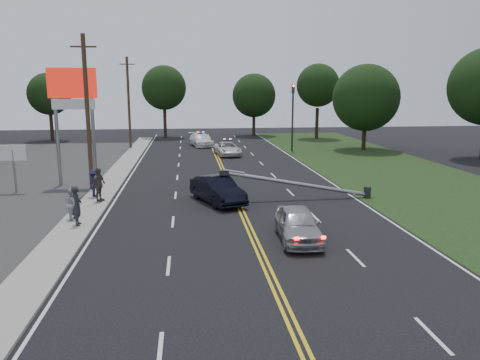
{
  "coord_description": "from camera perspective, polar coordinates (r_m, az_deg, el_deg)",
  "views": [
    {
      "loc": [
        -2.88,
        -19.09,
        6.67
      ],
      "look_at": [
        -0.05,
        5.96,
        1.7
      ],
      "focal_mm": 35.0,
      "sensor_mm": 36.0,
      "label": 1
    }
  ],
  "objects": [
    {
      "name": "fallen_streetlight",
      "position": [
        28.58,
        8.0,
        -0.57
      ],
      "size": [
        9.36,
        0.44,
        1.91
      ],
      "color": "#2D2D30",
      "rests_on": "ground"
    },
    {
      "name": "tree_7",
      "position": [
        66.71,
        1.71,
        10.25
      ],
      "size": [
        6.08,
        6.08,
        8.68
      ],
      "color": "black",
      "rests_on": "ground"
    },
    {
      "name": "bystander_c",
      "position": [
        29.89,
        -17.32,
        -0.37
      ],
      "size": [
        0.75,
        1.16,
        1.68
      ],
      "primitive_type": "imported",
      "rotation": [
        0.0,
        0.0,
        1.45
      ],
      "color": "#191B3F",
      "rests_on": "sidewalk"
    },
    {
      "name": "utility_pole_far",
      "position": [
        53.49,
        -13.41,
        9.16
      ],
      "size": [
        1.6,
        0.28,
        10.0
      ],
      "color": "#382619",
      "rests_on": "ground"
    },
    {
      "name": "tree_5",
      "position": [
        65.04,
        -22.25,
        9.68
      ],
      "size": [
        5.33,
        5.33,
        8.6
      ],
      "color": "black",
      "rests_on": "ground"
    },
    {
      "name": "emergency_a",
      "position": [
        47.13,
        -1.54,
        3.82
      ],
      "size": [
        2.71,
        4.94,
        1.31
      ],
      "primitive_type": "imported",
      "rotation": [
        0.0,
        0.0,
        0.12
      ],
      "color": "silver",
      "rests_on": "ground"
    },
    {
      "name": "tree_6",
      "position": [
        65.14,
        -9.26,
        11.03
      ],
      "size": [
        5.96,
        5.96,
        9.69
      ],
      "color": "black",
      "rests_on": "ground"
    },
    {
      "name": "tree_8",
      "position": [
        63.68,
        9.5,
        11.3
      ],
      "size": [
        5.65,
        5.65,
        9.84
      ],
      "color": "black",
      "rests_on": "ground"
    },
    {
      "name": "utility_pole_mid",
      "position": [
        31.76,
        -18.09,
        7.75
      ],
      "size": [
        1.6,
        0.28,
        10.0
      ],
      "color": "#382619",
      "rests_on": "ground"
    },
    {
      "name": "crashed_sedan",
      "position": [
        27.57,
        -2.78,
        -1.19
      ],
      "size": [
        3.29,
        5.03,
        1.57
      ],
      "primitive_type": "imported",
      "rotation": [
        0.0,
        0.0,
        0.38
      ],
      "color": "black",
      "rests_on": "ground"
    },
    {
      "name": "tree_9",
      "position": [
        52.82,
        15.11,
        9.66
      ],
      "size": [
        7.15,
        7.15,
        9.22
      ],
      "color": "black",
      "rests_on": "ground"
    },
    {
      "name": "emergency_b",
      "position": [
        54.87,
        -4.79,
        4.9
      ],
      "size": [
        3.15,
        5.4,
        1.47
      ],
      "primitive_type": "imported",
      "rotation": [
        0.0,
        0.0,
        0.23
      ],
      "color": "white",
      "rests_on": "ground"
    },
    {
      "name": "bystander_b",
      "position": [
        25.16,
        -19.71,
        -2.73
      ],
      "size": [
        0.74,
        0.88,
        1.6
      ],
      "primitive_type": "imported",
      "rotation": [
        0.0,
        0.0,
        1.77
      ],
      "color": "#ADAEB2",
      "rests_on": "sidewalk"
    },
    {
      "name": "waiting_sedan",
      "position": [
        20.99,
        7.06,
        -5.35
      ],
      "size": [
        2.0,
        4.44,
        1.48
      ],
      "primitive_type": "imported",
      "rotation": [
        0.0,
        0.0,
        -0.06
      ],
      "color": "#9FA3A7",
      "rests_on": "ground"
    },
    {
      "name": "traffic_signal",
      "position": [
        50.4,
        6.44,
        8.28
      ],
      "size": [
        0.28,
        0.41,
        7.05
      ],
      "color": "#2D2D30",
      "rests_on": "ground"
    },
    {
      "name": "bystander_d",
      "position": [
        28.54,
        -16.86,
        -0.54
      ],
      "size": [
        0.92,
        1.27,
        2.01
      ],
      "primitive_type": "imported",
      "rotation": [
        0.0,
        0.0,
        1.15
      ],
      "color": "#564945",
      "rests_on": "sidewalk"
    },
    {
      "name": "grass_verge",
      "position": [
        34.04,
        22.47,
        -1.0
      ],
      "size": [
        12.0,
        80.0,
        0.01
      ],
      "primitive_type": "cube",
      "color": "black",
      "rests_on": "ground"
    },
    {
      "name": "pylon_sign",
      "position": [
        33.96,
        -19.69,
        9.38
      ],
      "size": [
        3.2,
        0.35,
        8.0
      ],
      "color": "gray",
      "rests_on": "ground"
    },
    {
      "name": "centerline_yellow",
      "position": [
        29.98,
        -0.78,
        -1.68
      ],
      "size": [
        0.36,
        80.0,
        0.0
      ],
      "primitive_type": "cube",
      "color": "gold",
      "rests_on": "ground"
    },
    {
      "name": "sidewalk",
      "position": [
        30.34,
        -16.78,
        -1.92
      ],
      "size": [
        1.8,
        70.0,
        0.12
      ],
      "primitive_type": "cube",
      "color": "gray",
      "rests_on": "ground"
    },
    {
      "name": "small_sign",
      "position": [
        33.3,
        -25.92,
        2.54
      ],
      "size": [
        1.6,
        0.14,
        3.1
      ],
      "color": "gray",
      "rests_on": "ground"
    },
    {
      "name": "ground",
      "position": [
        20.42,
        2.03,
        -7.92
      ],
      "size": [
        120.0,
        120.0,
        0.0
      ],
      "primitive_type": "plane",
      "color": "black",
      "rests_on": "ground"
    },
    {
      "name": "bystander_a",
      "position": [
        23.96,
        -19.25,
        -2.96
      ],
      "size": [
        0.51,
        0.73,
        1.93
      ],
      "primitive_type": "imported",
      "rotation": [
        0.0,
        0.0,
        1.64
      ],
      "color": "#25252C",
      "rests_on": "sidewalk"
    }
  ]
}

